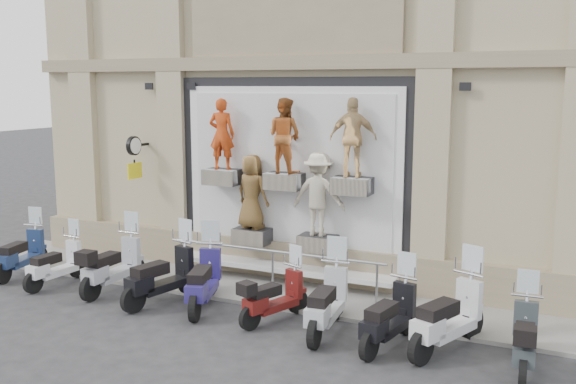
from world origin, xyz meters
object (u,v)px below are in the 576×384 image
object	(u,v)px
scooter_i	(449,302)
scooter_j	(525,326)
scooter_e	(203,268)
clock_sign_bracket	(134,152)
scooter_d	(162,264)
scooter_c	(113,254)
scooter_g	(327,289)
scooter_h	(390,304)
scooter_f	(275,286)
scooter_b	(55,255)
scooter_a	(21,244)
guard_rail	(273,271)

from	to	relation	value
scooter_i	scooter_j	bearing A→B (deg)	10.28
scooter_e	scooter_j	xyz separation A→B (m)	(6.01, -0.33, -0.09)
clock_sign_bracket	scooter_d	world-z (taller)	clock_sign_bracket
scooter_c	scooter_e	xyz separation A→B (m)	(2.33, -0.11, 0.01)
clock_sign_bracket	scooter_i	world-z (taller)	clock_sign_bracket
scooter_g	scooter_i	bearing A→B (deg)	-2.59
scooter_h	scooter_e	bearing A→B (deg)	-173.49
scooter_f	scooter_i	bearing A→B (deg)	20.05
scooter_f	scooter_i	xyz separation A→B (m)	(3.21, -0.02, 0.16)
scooter_b	scooter_d	bearing A→B (deg)	4.17
scooter_b	scooter_g	size ratio (longest dim) A/B	0.86
scooter_a	scooter_g	xyz separation A→B (m)	(7.73, -0.32, 0.06)
scooter_a	scooter_b	size ratio (longest dim) A/B	1.08
scooter_i	scooter_j	world-z (taller)	scooter_i
scooter_c	scooter_h	bearing A→B (deg)	-3.99
scooter_g	scooter_j	bearing A→B (deg)	-7.70
scooter_f	scooter_i	distance (m)	3.21
scooter_c	scooter_i	distance (m)	7.13
clock_sign_bracket	scooter_c	world-z (taller)	clock_sign_bracket
scooter_g	scooter_h	world-z (taller)	scooter_g
scooter_b	scooter_e	world-z (taller)	scooter_e
scooter_g	scooter_j	world-z (taller)	scooter_g
scooter_a	scooter_f	distance (m)	6.65
scooter_d	guard_rail	bearing A→B (deg)	55.96
scooter_f	scooter_j	xyz separation A→B (m)	(4.42, -0.26, 0.04)
scooter_a	scooter_h	world-z (taller)	scooter_h
scooter_e	scooter_i	world-z (taller)	scooter_i
guard_rail	clock_sign_bracket	size ratio (longest dim) A/B	4.96
scooter_d	scooter_j	bearing A→B (deg)	11.84
scooter_f	scooter_j	world-z (taller)	scooter_j
scooter_a	scooter_i	distance (m)	9.85
scooter_a	scooter_i	bearing A→B (deg)	-12.30
scooter_b	scooter_j	distance (m)	9.76
scooter_h	scooter_i	world-z (taller)	scooter_i
scooter_d	scooter_h	world-z (taller)	scooter_d
scooter_g	scooter_j	distance (m)	3.33
scooter_e	scooter_g	bearing A→B (deg)	-22.68
guard_rail	scooter_g	xyz separation A→B (m)	(1.88, -1.66, 0.35)
clock_sign_bracket	scooter_a	bearing A→B (deg)	-137.30
scooter_h	scooter_i	distance (m)	0.97
scooter_d	scooter_f	size ratio (longest dim) A/B	1.19
scooter_i	scooter_j	distance (m)	1.24
scooter_b	scooter_g	bearing A→B (deg)	3.19
scooter_h	scooter_b	bearing A→B (deg)	-170.34
scooter_c	scooter_f	world-z (taller)	scooter_c
scooter_j	scooter_f	bearing A→B (deg)	172.77
clock_sign_bracket	scooter_i	size ratio (longest dim) A/B	0.49
clock_sign_bracket	scooter_g	size ratio (longest dim) A/B	0.51
scooter_d	scooter_h	distance (m)	4.79
clock_sign_bracket	scooter_i	bearing A→B (deg)	-14.37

